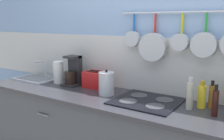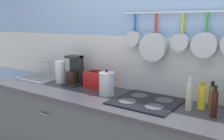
{
  "view_description": "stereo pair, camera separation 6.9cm",
  "coord_description": "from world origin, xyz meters",
  "px_view_note": "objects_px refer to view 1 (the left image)",
  "views": [
    {
      "loc": [
        0.91,
        -1.81,
        1.56
      ],
      "look_at": [
        -0.26,
        0.0,
        1.13
      ],
      "focal_mm": 40.0,
      "sensor_mm": 36.0,
      "label": 1
    },
    {
      "loc": [
        0.97,
        -1.77,
        1.56
      ],
      "look_at": [
        -0.26,
        0.0,
        1.13
      ],
      "focal_mm": 40.0,
      "sensor_mm": 36.0,
      "label": 2
    }
  ],
  "objects_px": {
    "toaster": "(95,79)",
    "kettle": "(106,83)",
    "bottle_hot_sauce": "(212,96)",
    "paper_towel_roll": "(59,72)",
    "coffee_maker": "(73,73)",
    "bottle_olive_oil": "(215,102)",
    "bottle_dish_soap": "(190,95)",
    "bottle_sesame_oil": "(202,96)"
  },
  "relations": [
    {
      "from": "bottle_dish_soap",
      "to": "bottle_sesame_oil",
      "type": "xyz_separation_m",
      "value": [
        0.07,
        0.09,
        -0.02
      ]
    },
    {
      "from": "toaster",
      "to": "bottle_sesame_oil",
      "type": "xyz_separation_m",
      "value": [
        1.07,
        -0.04,
        0.01
      ]
    },
    {
      "from": "kettle",
      "to": "bottle_olive_oil",
      "type": "xyz_separation_m",
      "value": [
        0.95,
        -0.01,
        -0.0
      ]
    },
    {
      "from": "toaster",
      "to": "bottle_dish_soap",
      "type": "xyz_separation_m",
      "value": [
        1.0,
        -0.12,
        0.03
      ]
    },
    {
      "from": "coffee_maker",
      "to": "bottle_dish_soap",
      "type": "distance_m",
      "value": 1.26
    },
    {
      "from": "toaster",
      "to": "kettle",
      "type": "distance_m",
      "value": 0.29
    },
    {
      "from": "bottle_dish_soap",
      "to": "kettle",
      "type": "bearing_deg",
      "value": -177.79
    },
    {
      "from": "bottle_hot_sauce",
      "to": "bottle_sesame_oil",
      "type": "bearing_deg",
      "value": -152.2
    },
    {
      "from": "toaster",
      "to": "bottle_hot_sauce",
      "type": "height_order",
      "value": "bottle_hot_sauce"
    },
    {
      "from": "coffee_maker",
      "to": "bottle_olive_oil",
      "type": "xyz_separation_m",
      "value": [
        1.45,
        -0.11,
        -0.03
      ]
    },
    {
      "from": "paper_towel_roll",
      "to": "coffee_maker",
      "type": "bearing_deg",
      "value": 4.32
    },
    {
      "from": "toaster",
      "to": "bottle_hot_sauce",
      "type": "xyz_separation_m",
      "value": [
        1.14,
        -0.0,
        0.01
      ]
    },
    {
      "from": "toaster",
      "to": "bottle_hot_sauce",
      "type": "relative_size",
      "value": 1.08
    },
    {
      "from": "bottle_sesame_oil",
      "to": "bottle_hot_sauce",
      "type": "relative_size",
      "value": 0.97
    },
    {
      "from": "paper_towel_roll",
      "to": "toaster",
      "type": "xyz_separation_m",
      "value": [
        0.45,
        0.07,
        -0.04
      ]
    },
    {
      "from": "kettle",
      "to": "bottle_sesame_oil",
      "type": "distance_m",
      "value": 0.84
    },
    {
      "from": "coffee_maker",
      "to": "kettle",
      "type": "relative_size",
      "value": 1.33
    },
    {
      "from": "kettle",
      "to": "bottle_hot_sauce",
      "type": "relative_size",
      "value": 1.07
    },
    {
      "from": "bottle_sesame_oil",
      "to": "bottle_olive_oil",
      "type": "distance_m",
      "value": 0.18
    },
    {
      "from": "coffee_maker",
      "to": "bottle_dish_soap",
      "type": "xyz_separation_m",
      "value": [
        1.26,
        -0.07,
        -0.02
      ]
    },
    {
      "from": "paper_towel_roll",
      "to": "bottle_hot_sauce",
      "type": "bearing_deg",
      "value": 2.42
    },
    {
      "from": "paper_towel_roll",
      "to": "toaster",
      "type": "bearing_deg",
      "value": 8.72
    },
    {
      "from": "paper_towel_roll",
      "to": "bottle_olive_oil",
      "type": "xyz_separation_m",
      "value": [
        1.65,
        -0.1,
        -0.02
      ]
    },
    {
      "from": "paper_towel_roll",
      "to": "bottle_hot_sauce",
      "type": "distance_m",
      "value": 1.59
    },
    {
      "from": "bottle_dish_soap",
      "to": "paper_towel_roll",
      "type": "bearing_deg",
      "value": 177.86
    },
    {
      "from": "paper_towel_roll",
      "to": "bottle_hot_sauce",
      "type": "xyz_separation_m",
      "value": [
        1.59,
        0.07,
        -0.02
      ]
    },
    {
      "from": "bottle_hot_sauce",
      "to": "bottle_olive_oil",
      "type": "xyz_separation_m",
      "value": [
        0.06,
        -0.17,
        0.0
      ]
    },
    {
      "from": "toaster",
      "to": "bottle_olive_oil",
      "type": "height_order",
      "value": "bottle_olive_oil"
    },
    {
      "from": "bottle_sesame_oil",
      "to": "bottle_hot_sauce",
      "type": "xyz_separation_m",
      "value": [
        0.07,
        0.04,
        0.0
      ]
    },
    {
      "from": "toaster",
      "to": "bottle_dish_soap",
      "type": "relative_size",
      "value": 0.94
    },
    {
      "from": "kettle",
      "to": "bottle_olive_oil",
      "type": "height_order",
      "value": "kettle"
    },
    {
      "from": "kettle",
      "to": "coffee_maker",
      "type": "bearing_deg",
      "value": 168.8
    },
    {
      "from": "coffee_maker",
      "to": "bottle_dish_soap",
      "type": "bearing_deg",
      "value": -3.16
    },
    {
      "from": "coffee_maker",
      "to": "kettle",
      "type": "bearing_deg",
      "value": -11.2
    },
    {
      "from": "paper_towel_roll",
      "to": "bottle_olive_oil",
      "type": "bearing_deg",
      "value": -3.4
    },
    {
      "from": "kettle",
      "to": "bottle_dish_soap",
      "type": "relative_size",
      "value": 0.94
    },
    {
      "from": "toaster",
      "to": "kettle",
      "type": "bearing_deg",
      "value": -32.13
    },
    {
      "from": "bottle_sesame_oil",
      "to": "paper_towel_roll",
      "type": "bearing_deg",
      "value": -178.8
    },
    {
      "from": "toaster",
      "to": "bottle_olive_oil",
      "type": "relative_size",
      "value": 1.03
    },
    {
      "from": "paper_towel_roll",
      "to": "bottle_sesame_oil",
      "type": "height_order",
      "value": "paper_towel_roll"
    },
    {
      "from": "toaster",
      "to": "coffee_maker",
      "type": "bearing_deg",
      "value": -167.9
    },
    {
      "from": "bottle_hot_sauce",
      "to": "coffee_maker",
      "type": "bearing_deg",
      "value": -177.85
    }
  ]
}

